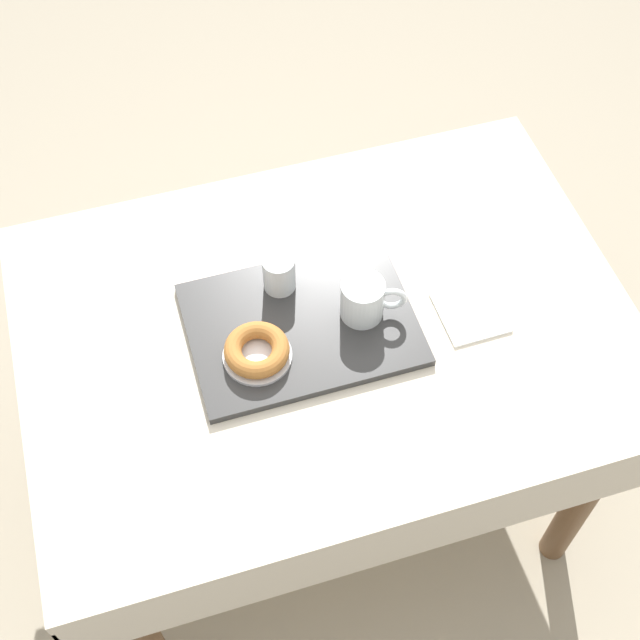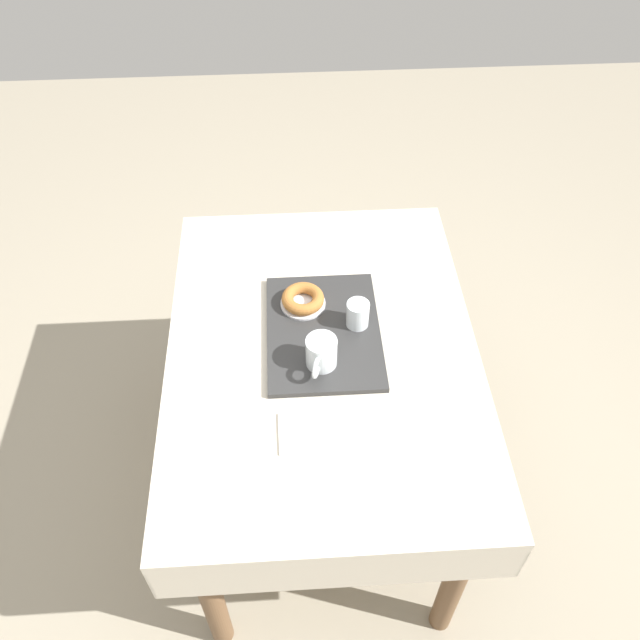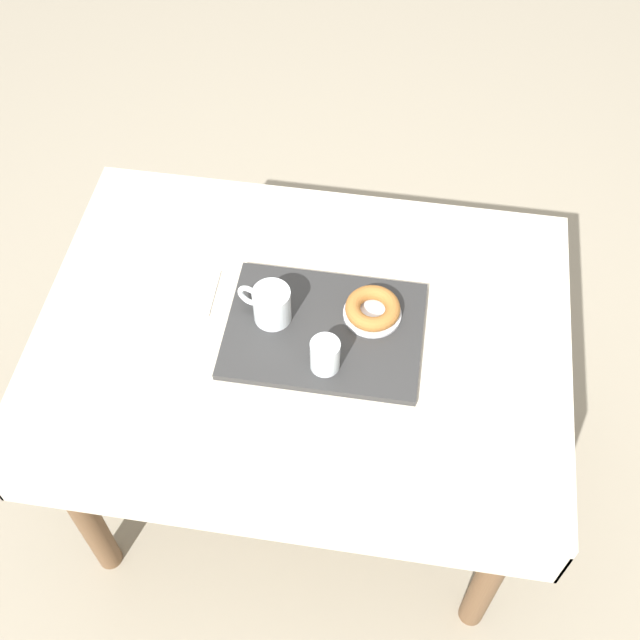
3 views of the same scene
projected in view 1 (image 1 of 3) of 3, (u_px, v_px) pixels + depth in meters
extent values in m
plane|color=gray|center=(325.00, 483.00, 2.28)|extent=(6.00, 6.00, 0.00)
cube|color=beige|center=(327.00, 328.00, 1.68)|extent=(1.17, 0.85, 0.04)
cube|color=beige|center=(272.00, 204.00, 1.98)|extent=(1.17, 0.01, 0.14)
cube|color=beige|center=(397.00, 546.00, 1.53)|extent=(1.17, 0.01, 0.14)
cube|color=beige|center=(588.00, 285.00, 1.85)|extent=(0.01, 0.85, 0.14)
cube|color=beige|center=(35.00, 427.00, 1.66)|extent=(0.01, 0.85, 0.14)
cylinder|color=brown|center=(470.00, 261.00, 2.25)|extent=(0.06, 0.06, 0.71)
cylinder|color=brown|center=(89.00, 355.00, 2.09)|extent=(0.06, 0.06, 0.71)
cylinder|color=brown|center=(587.00, 490.00, 1.89)|extent=(0.06, 0.06, 0.71)
cylinder|color=brown|center=(137.00, 624.00, 1.73)|extent=(0.06, 0.06, 0.71)
cube|color=#2D2D2D|center=(301.00, 324.00, 1.66)|extent=(0.43, 0.31, 0.02)
cylinder|color=white|center=(362.00, 299.00, 1.62)|extent=(0.08, 0.08, 0.09)
cylinder|color=#84380F|center=(362.00, 302.00, 1.63)|extent=(0.07, 0.07, 0.06)
torus|color=white|center=(392.00, 299.00, 1.62)|extent=(0.06, 0.03, 0.06)
cylinder|color=white|center=(279.00, 273.00, 1.67)|extent=(0.06, 0.06, 0.08)
cylinder|color=silver|center=(280.00, 280.00, 1.68)|extent=(0.05, 0.05, 0.03)
cylinder|color=silver|center=(257.00, 356.00, 1.60)|extent=(0.13, 0.13, 0.01)
torus|color=#A3662D|center=(257.00, 350.00, 1.58)|extent=(0.12, 0.12, 0.03)
cube|color=white|center=(470.00, 313.00, 1.68)|extent=(0.12, 0.13, 0.01)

